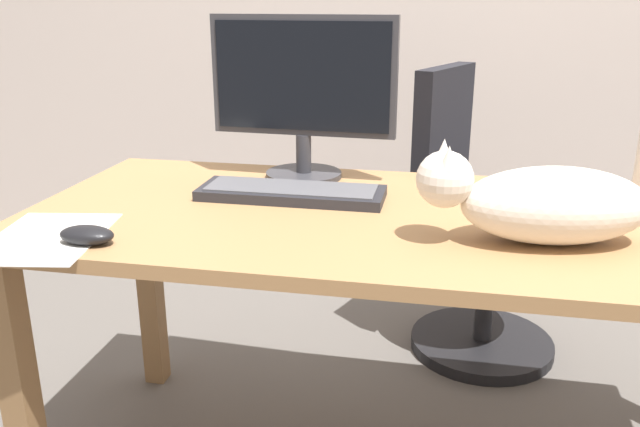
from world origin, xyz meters
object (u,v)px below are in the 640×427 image
Objects in this scene: computer_mouse at (87,235)px; keyboard at (292,192)px; office_chair at (476,232)px; monitor at (303,91)px; cat at (543,202)px.

keyboard is at bearing 49.81° from computer_mouse.
office_chair is at bearing 54.56° from keyboard.
office_chair is 1.33m from computer_mouse.
monitor is 0.69m from cat.
cat is (0.56, -0.38, -0.15)m from monitor.
monitor is at bearing 93.90° from keyboard.
monitor reaches higher than computer_mouse.
computer_mouse is at bearing -127.24° from office_chair.
keyboard is 4.00× the size of computer_mouse.
monitor is at bearing -135.67° from office_chair.
office_chair is 0.86m from keyboard.
monitor is 0.67m from computer_mouse.
office_chair is 1.57× the size of cat.
office_chair reaches higher than computer_mouse.
computer_mouse is at bearing -118.38° from monitor.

